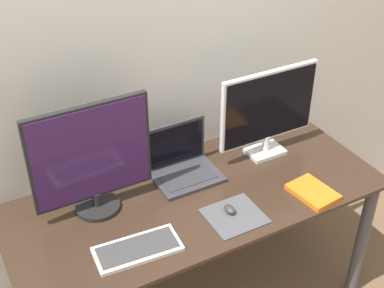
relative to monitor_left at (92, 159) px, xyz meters
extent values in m
cube|color=silver|center=(0.42, 0.29, 0.24)|extent=(7.00, 0.05, 2.50)
cube|color=#332319|center=(0.42, -0.13, -0.27)|extent=(1.70, 0.72, 0.02)
cylinder|color=#47474C|center=(1.21, -0.43, -0.64)|extent=(0.06, 0.06, 0.73)
cylinder|color=#47474C|center=(-0.37, 0.17, -0.64)|extent=(0.06, 0.06, 0.73)
cylinder|color=#47474C|center=(1.21, 0.17, -0.64)|extent=(0.06, 0.06, 0.73)
cylinder|color=black|center=(0.00, 0.00, -0.25)|extent=(0.19, 0.19, 0.02)
cylinder|color=black|center=(0.00, 0.00, -0.21)|extent=(0.04, 0.04, 0.06)
cube|color=black|center=(0.00, 0.00, 0.03)|extent=(0.51, 0.02, 0.44)
cube|color=#331947|center=(0.00, -0.01, 0.03)|extent=(0.49, 0.01, 0.42)
cube|color=silver|center=(0.88, 0.00, -0.25)|extent=(0.18, 0.13, 0.02)
cylinder|color=silver|center=(0.88, 0.00, -0.20)|extent=(0.04, 0.04, 0.08)
cube|color=silver|center=(0.88, 0.00, 0.01)|extent=(0.52, 0.02, 0.36)
cube|color=black|center=(0.88, -0.01, 0.01)|extent=(0.49, 0.01, 0.34)
cube|color=#333338|center=(0.44, 0.00, -0.25)|extent=(0.31, 0.23, 0.02)
cube|color=#2D2D33|center=(0.44, -0.02, -0.24)|extent=(0.25, 0.12, 0.00)
cube|color=#333338|center=(0.44, 0.12, -0.13)|extent=(0.31, 0.01, 0.22)
cube|color=black|center=(0.44, 0.11, -0.13)|extent=(0.27, 0.00, 0.19)
cube|color=silver|center=(0.05, -0.32, -0.25)|extent=(0.35, 0.18, 0.02)
cube|color=#383838|center=(0.05, -0.32, -0.24)|extent=(0.32, 0.15, 0.00)
cube|color=#47474C|center=(0.49, -0.33, -0.26)|extent=(0.24, 0.22, 0.00)
ellipsoid|color=#333333|center=(0.48, -0.30, -0.24)|extent=(0.04, 0.06, 0.03)
cube|color=orange|center=(0.88, -0.37, -0.25)|extent=(0.18, 0.23, 0.02)
cube|color=white|center=(0.88, -0.37, -0.25)|extent=(0.17, 0.22, 0.02)
camera|label=1|loc=(-0.49, -1.75, 1.26)|focal=50.00mm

